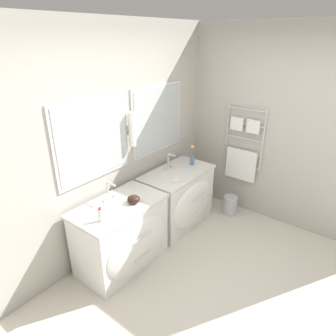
% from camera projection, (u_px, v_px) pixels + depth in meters
% --- Properties ---
extents(ground_plane, '(16.00, 16.00, 0.00)m').
position_uv_depth(ground_plane, '(236.00, 315.00, 2.83)').
color(ground_plane, beige).
extents(wall_back, '(5.22, 0.16, 2.60)m').
position_uv_depth(wall_back, '(104.00, 146.00, 3.28)').
color(wall_back, '#B2ADA3').
rests_on(wall_back, ground_plane).
extents(wall_right, '(0.13, 3.55, 2.60)m').
position_uv_depth(wall_right, '(254.00, 126.00, 4.05)').
color(wall_right, '#B2ADA3').
rests_on(wall_right, ground_plane).
extents(vanity_left, '(1.02, 0.64, 0.78)m').
position_uv_depth(vanity_left, '(123.00, 235.00, 3.31)').
color(vanity_left, white).
rests_on(vanity_left, ground_plane).
extents(vanity_right, '(1.02, 0.64, 0.78)m').
position_uv_depth(vanity_right, '(179.00, 198.00, 4.06)').
color(vanity_right, white).
rests_on(vanity_right, ground_plane).
extents(faucet_left, '(0.17, 0.14, 0.22)m').
position_uv_depth(faucet_left, '(109.00, 191.00, 3.20)').
color(faucet_left, silver).
rests_on(faucet_left, vanity_left).
extents(faucet_right, '(0.17, 0.14, 0.22)m').
position_uv_depth(faucet_right, '(169.00, 161.00, 3.96)').
color(faucet_right, silver).
rests_on(faucet_right, vanity_right).
extents(toiletry_bottle, '(0.05, 0.05, 0.15)m').
position_uv_depth(toiletry_bottle, '(100.00, 215.00, 2.86)').
color(toiletry_bottle, silver).
rests_on(toiletry_bottle, vanity_left).
extents(amenity_bowl, '(0.14, 0.14, 0.08)m').
position_uv_depth(amenity_bowl, '(134.00, 199.00, 3.18)').
color(amenity_bowl, black).
rests_on(amenity_bowl, vanity_left).
extents(flower_vase, '(0.06, 0.06, 0.29)m').
position_uv_depth(flower_vase, '(192.00, 157.00, 4.09)').
color(flower_vase, teal).
rests_on(flower_vase, vanity_right).
extents(soap_dish, '(0.11, 0.08, 0.04)m').
position_uv_depth(soap_dish, '(176.00, 181.00, 3.63)').
color(soap_dish, white).
rests_on(soap_dish, vanity_right).
extents(waste_bin, '(0.20, 0.20, 0.28)m').
position_uv_depth(waste_bin, '(230.00, 205.00, 4.38)').
color(waste_bin, '#B7B7BC').
rests_on(waste_bin, ground_plane).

